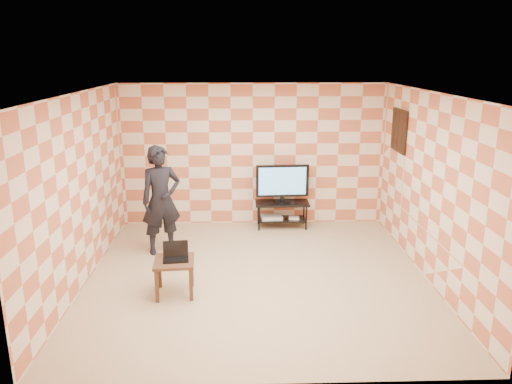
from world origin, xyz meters
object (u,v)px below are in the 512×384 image
Objects in this scene: tv at (282,182)px; side_table at (174,266)px; person at (161,200)px; tv_stand at (282,209)px.

side_table is (-1.70, -2.70, -0.49)m from tv.
person reaches higher than side_table.
side_table is (-1.70, -2.71, 0.05)m from tv_stand.
person reaches higher than tv.
tv_stand is at bearing 4.53° from person.
side_table is at bearing -122.14° from tv_stand.
person is at bearing 104.07° from side_table.
person is (-2.09, -1.16, 0.54)m from tv_stand.
tv_stand is at bearing 87.08° from tv.
person reaches higher than tv_stand.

